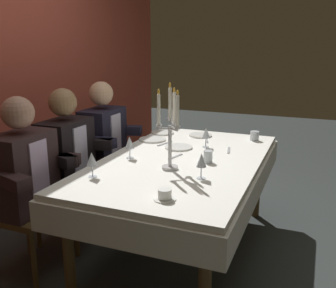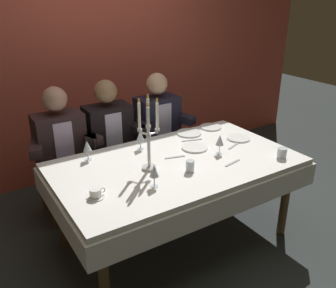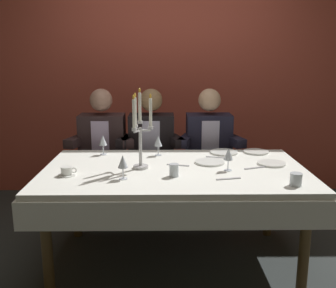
# 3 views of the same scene
# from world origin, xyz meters

# --- Properties ---
(ground_plane) EXTENTS (12.00, 12.00, 0.00)m
(ground_plane) POSITION_xyz_m (0.00, 0.00, 0.00)
(ground_plane) COLOR #303634
(back_wall) EXTENTS (6.00, 0.12, 2.70)m
(back_wall) POSITION_xyz_m (0.00, 1.66, 1.35)
(back_wall) COLOR #BC4B39
(back_wall) RESTS_ON ground_plane
(dining_table) EXTENTS (1.94, 1.14, 0.74)m
(dining_table) POSITION_xyz_m (0.00, 0.00, 0.62)
(dining_table) COLOR white
(dining_table) RESTS_ON ground_plane
(candelabra) EXTENTS (0.15, 0.17, 0.58)m
(candelabra) POSITION_xyz_m (-0.25, -0.00, 1.00)
(candelabra) COLOR silver
(candelabra) RESTS_ON dining_table
(dinner_plate_0) EXTENTS (0.21, 0.21, 0.01)m
(dinner_plate_0) POSITION_xyz_m (0.73, 0.09, 0.75)
(dinner_plate_0) COLOR white
(dinner_plate_0) RESTS_ON dining_table
(dinner_plate_1) EXTENTS (0.22, 0.22, 0.01)m
(dinner_plate_1) POSITION_xyz_m (0.27, 0.13, 0.75)
(dinner_plate_1) COLOR white
(dinner_plate_1) RESTS_ON dining_table
(dinner_plate_2) EXTENTS (0.21, 0.21, 0.01)m
(dinner_plate_2) POSITION_xyz_m (0.70, 0.45, 0.75)
(dinner_plate_2) COLOR white
(dinner_plate_2) RESTS_ON dining_table
(dinner_plate_3) EXTENTS (0.23, 0.23, 0.01)m
(dinner_plate_3) POSITION_xyz_m (0.43, 0.43, 0.75)
(dinner_plate_3) COLOR white
(dinner_plate_3) RESTS_ON dining_table
(wine_glass_0) EXTENTS (0.07, 0.07, 0.16)m
(wine_glass_0) POSITION_xyz_m (0.38, -0.07, 0.86)
(wine_glass_0) COLOR silver
(wine_glass_0) RESTS_ON dining_table
(wine_glass_1) EXTENTS (0.07, 0.07, 0.16)m
(wine_glass_1) POSITION_xyz_m (-0.58, 0.40, 0.85)
(wine_glass_1) COLOR silver
(wine_glass_1) RESTS_ON dining_table
(wine_glass_2) EXTENTS (0.07, 0.07, 0.16)m
(wine_glass_2) POSITION_xyz_m (-0.35, -0.25, 0.85)
(wine_glass_2) COLOR silver
(wine_glass_2) RESTS_ON dining_table
(wine_glass_3) EXTENTS (0.07, 0.07, 0.16)m
(wine_glass_3) POSITION_xyz_m (-0.12, 0.37, 0.85)
(wine_glass_3) COLOR silver
(wine_glass_3) RESTS_ON dining_table
(water_tumbler_0) EXTENTS (0.08, 0.08, 0.08)m
(water_tumbler_0) POSITION_xyz_m (0.75, -0.40, 0.78)
(water_tumbler_0) COLOR silver
(water_tumbler_0) RESTS_ON dining_table
(water_tumbler_1) EXTENTS (0.06, 0.06, 0.09)m
(water_tumbler_1) POSITION_xyz_m (-0.01, -0.20, 0.78)
(water_tumbler_1) COLOR silver
(water_tumbler_1) RESTS_ON dining_table
(coffee_cup_0) EXTENTS (0.13, 0.12, 0.06)m
(coffee_cup_0) POSITION_xyz_m (-0.74, -0.17, 0.77)
(coffee_cup_0) COLOR white
(coffee_cup_0) RESTS_ON dining_table
(knife_0) EXTENTS (0.19, 0.07, 0.01)m
(knife_0) POSITION_xyz_m (0.35, 0.28, 0.74)
(knife_0) COLOR #B7B7BC
(knife_0) RESTS_ON dining_table
(knife_1) EXTENTS (0.18, 0.08, 0.01)m
(knife_1) POSITION_xyz_m (0.59, -0.01, 0.74)
(knife_1) COLOR #B7B7BC
(knife_1) RESTS_ON dining_table
(fork_2) EXTENTS (0.17, 0.06, 0.01)m
(fork_2) POSITION_xyz_m (0.03, 0.06, 0.74)
(fork_2) COLOR #B7B7BC
(fork_2) RESTS_ON dining_table
(fork_3) EXTENTS (0.17, 0.05, 0.01)m
(fork_3) POSITION_xyz_m (0.35, -0.26, 0.74)
(fork_3) COLOR #B7B7BC
(fork_3) RESTS_ON dining_table
(seated_diner_0) EXTENTS (0.63, 0.48, 1.24)m
(seated_diner_0) POSITION_xyz_m (-0.66, 0.89, 0.74)
(seated_diner_0) COLOR brown
(seated_diner_0) RESTS_ON ground_plane
(seated_diner_1) EXTENTS (0.63, 0.48, 1.24)m
(seated_diner_1) POSITION_xyz_m (-0.19, 0.89, 0.74)
(seated_diner_1) COLOR brown
(seated_diner_1) RESTS_ON ground_plane
(seated_diner_2) EXTENTS (0.63, 0.48, 1.24)m
(seated_diner_2) POSITION_xyz_m (0.35, 0.89, 0.74)
(seated_diner_2) COLOR brown
(seated_diner_2) RESTS_ON ground_plane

